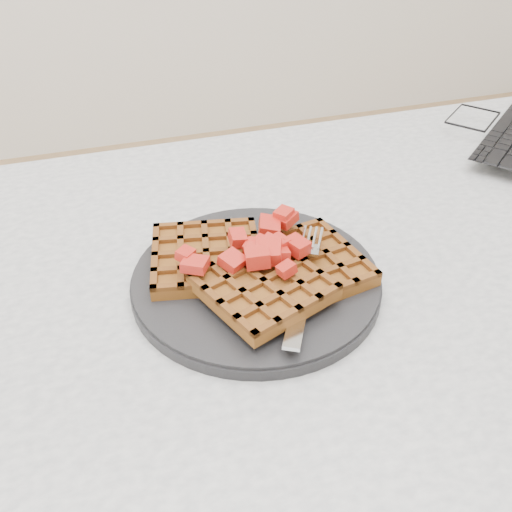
# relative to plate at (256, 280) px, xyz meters

# --- Properties ---
(table) EXTENTS (1.20, 0.80, 0.75)m
(table) POSITION_rel_plate_xyz_m (0.10, -0.03, -0.12)
(table) COLOR silver
(table) RESTS_ON ground
(plate) EXTENTS (0.26, 0.26, 0.02)m
(plate) POSITION_rel_plate_xyz_m (0.00, 0.00, 0.00)
(plate) COLOR black
(plate) RESTS_ON table
(waffles) EXTENTS (0.23, 0.21, 0.03)m
(waffles) POSITION_rel_plate_xyz_m (0.00, -0.00, 0.02)
(waffles) COLOR brown
(waffles) RESTS_ON plate
(strawberry_pile) EXTENTS (0.15, 0.15, 0.02)m
(strawberry_pile) POSITION_rel_plate_xyz_m (0.00, 0.00, 0.05)
(strawberry_pile) COLOR #A20802
(strawberry_pile) RESTS_ON waffles
(fork) EXTENTS (0.11, 0.17, 0.02)m
(fork) POSITION_rel_plate_xyz_m (0.04, -0.04, 0.02)
(fork) COLOR silver
(fork) RESTS_ON plate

